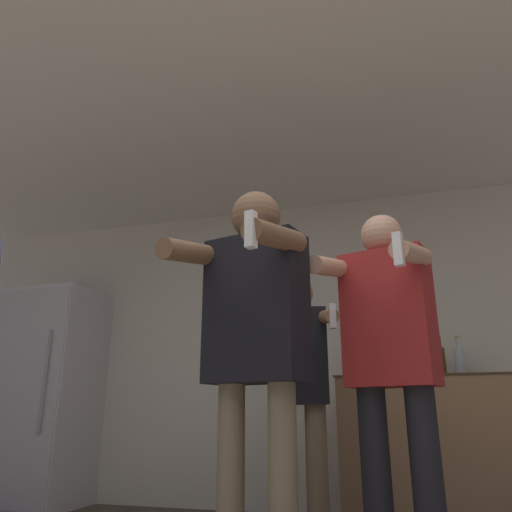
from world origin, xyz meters
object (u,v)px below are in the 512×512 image
at_px(bottle_amber_bourbon, 352,364).
at_px(person_woman_foreground, 254,331).
at_px(bottle_short_whiskey, 460,361).
at_px(refrigerator, 47,394).
at_px(person_man_side, 390,355).
at_px(bottle_green_wine, 441,360).
at_px(bottle_clear_vodka, 379,361).
at_px(person_spectator_back, 299,381).

relative_size(bottle_amber_bourbon, person_woman_foreground, 0.18).
bearing_deg(bottle_short_whiskey, bottle_amber_bourbon, 180.00).
distance_m(refrigerator, person_woman_foreground, 3.01).
height_order(bottle_amber_bourbon, person_man_side, person_man_side).
bearing_deg(refrigerator, bottle_green_wine, 1.79).
bearing_deg(bottle_short_whiskey, bottle_clear_vodka, 180.00).
distance_m(bottle_amber_bourbon, person_woman_foreground, 1.92).
xyz_separation_m(bottle_amber_bourbon, person_spectator_back, (-0.25, -0.84, -0.18)).
height_order(bottle_amber_bourbon, bottle_clear_vodka, bottle_clear_vodka).
relative_size(bottle_short_whiskey, bottle_clear_vodka, 0.86).
xyz_separation_m(bottle_clear_vodka, person_man_side, (0.12, -1.55, -0.13)).
xyz_separation_m(bottle_clear_vodka, bottle_green_wine, (0.45, 0.00, -0.01)).
bearing_deg(bottle_amber_bourbon, bottle_clear_vodka, -0.00).
height_order(refrigerator, person_woman_foreground, refrigerator).
distance_m(bottle_amber_bourbon, person_man_side, 1.59).
relative_size(bottle_green_wine, person_spectator_back, 0.19).
height_order(refrigerator, bottle_amber_bourbon, refrigerator).
xyz_separation_m(bottle_clear_vodka, person_woman_foreground, (-0.43, -1.90, -0.05)).
bearing_deg(bottle_short_whiskey, person_spectator_back, -140.73).
xyz_separation_m(bottle_amber_bourbon, bottle_green_wine, (0.65, 0.00, 0.01)).
relative_size(bottle_clear_vodka, bottle_green_wine, 1.14).
distance_m(refrigerator, bottle_green_wine, 3.29).
height_order(bottle_short_whiskey, person_spectator_back, person_spectator_back).
relative_size(refrigerator, bottle_green_wine, 5.92).
xyz_separation_m(bottle_short_whiskey, person_man_side, (-0.46, -1.55, -0.12)).
xyz_separation_m(bottle_short_whiskey, person_woman_foreground, (-1.00, -1.90, -0.04)).
distance_m(bottle_short_whiskey, person_woman_foreground, 2.15).
bearing_deg(person_spectator_back, bottle_clear_vodka, 61.64).
bearing_deg(refrigerator, bottle_short_whiskey, 1.72).
relative_size(refrigerator, person_woman_foreground, 1.05).
xyz_separation_m(bottle_amber_bourbon, bottle_short_whiskey, (0.77, -0.00, -0.00)).
distance_m(person_man_side, person_spectator_back, 0.92).
bearing_deg(refrigerator, bottle_amber_bourbon, 2.22).
distance_m(refrigerator, person_man_side, 3.29).
height_order(bottle_green_wine, person_spectator_back, person_spectator_back).
bearing_deg(bottle_clear_vodka, bottle_amber_bourbon, 180.00).
xyz_separation_m(bottle_amber_bourbon, bottle_clear_vodka, (0.20, -0.00, 0.01)).
xyz_separation_m(bottle_short_whiskey, bottle_clear_vodka, (-0.57, 0.00, 0.01)).
bearing_deg(bottle_clear_vodka, bottle_short_whiskey, 0.00).
xyz_separation_m(refrigerator, person_spectator_back, (2.39, -0.74, 0.02)).
height_order(person_woman_foreground, person_spectator_back, person_woman_foreground).
xyz_separation_m(bottle_amber_bourbon, person_man_side, (0.32, -1.55, -0.12)).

